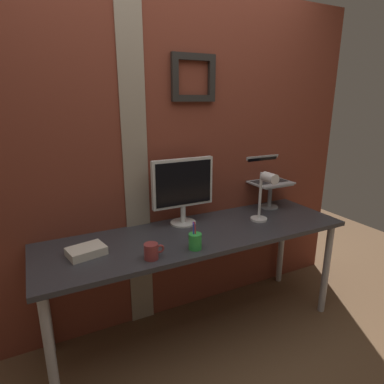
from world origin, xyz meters
name	(u,v)px	position (x,y,z in m)	size (l,w,h in m)	color
ground_plane	(191,341)	(0.00, 0.00, 0.00)	(6.00, 6.00, 0.00)	brown
brick_wall_back	(162,164)	(0.00, 0.46, 1.16)	(3.18, 0.16, 2.31)	brown
desk	(199,243)	(0.10, 0.09, 0.68)	(2.05, 0.61, 0.76)	#333338
monitor	(183,186)	(0.08, 0.27, 1.03)	(0.44, 0.18, 0.46)	silver
laptop_stand	(270,191)	(0.84, 0.28, 0.90)	(0.28, 0.22, 0.20)	gray
laptop	(266,175)	(0.84, 0.34, 1.01)	(0.32, 0.29, 0.20)	#ADB2B7
desk_lamp	(265,192)	(0.59, 0.04, 0.99)	(0.12, 0.20, 0.37)	white
pen_cup	(195,241)	(-0.03, -0.12, 0.81)	(0.08, 0.08, 0.17)	green
coffee_mug	(152,251)	(-0.30, -0.12, 0.80)	(0.12, 0.08, 0.09)	maroon
paper_clutter_stack	(86,251)	(-0.61, 0.09, 0.78)	(0.20, 0.14, 0.05)	silver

